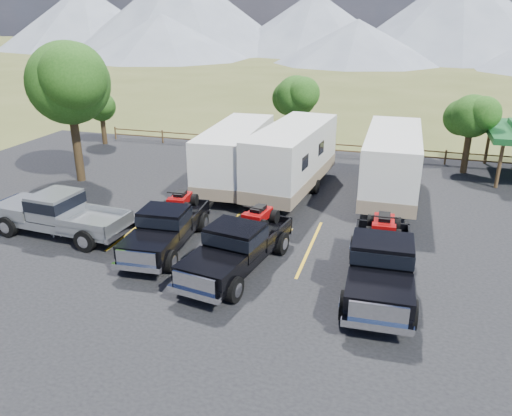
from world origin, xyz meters
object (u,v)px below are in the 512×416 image
(rig_right, at_px, (381,261))
(pickup_silver, at_px, (60,214))
(tree_big_nw, at_px, (68,83))
(rig_center, at_px, (239,245))
(trailer_center, at_px, (292,159))
(person_b, at_px, (58,216))
(rig_left, at_px, (167,225))
(person_a, at_px, (54,219))
(trailer_left, at_px, (235,156))
(trailer_right, at_px, (391,165))

(rig_right, relative_size, pickup_silver, 1.03)
(tree_big_nw, xyz_separation_m, rig_right, (17.50, -7.52, -4.49))
(rig_center, distance_m, pickup_silver, 8.46)
(rig_center, relative_size, trailer_center, 0.62)
(pickup_silver, height_order, person_b, pickup_silver)
(rig_right, xyz_separation_m, pickup_silver, (-13.65, 0.64, -0.07))
(tree_big_nw, height_order, trailer_center, tree_big_nw)
(tree_big_nw, height_order, rig_left, tree_big_nw)
(rig_left, bearing_deg, rig_right, -9.95)
(rig_left, relative_size, person_a, 3.72)
(rig_center, relative_size, trailer_left, 0.66)
(rig_right, xyz_separation_m, person_b, (-13.77, 0.64, -0.19))
(tree_big_nw, height_order, pickup_silver, tree_big_nw)
(tree_big_nw, relative_size, trailer_left, 0.80)
(tree_big_nw, bearing_deg, rig_left, -36.76)
(rig_center, xyz_separation_m, trailer_right, (5.08, 9.53, 0.85))
(tree_big_nw, xyz_separation_m, rig_center, (12.28, -7.59, -4.55))
(trailer_left, relative_size, trailer_center, 0.94)
(person_a, bearing_deg, trailer_right, -179.19)
(rig_center, height_order, rig_right, rig_right)
(rig_right, distance_m, person_b, 13.78)
(rig_right, height_order, person_b, rig_right)
(rig_left, bearing_deg, trailer_center, 62.95)
(rig_right, relative_size, person_a, 4.12)
(trailer_center, relative_size, person_b, 5.92)
(trailer_center, distance_m, pickup_silver, 11.84)
(rig_right, height_order, pickup_silver, rig_right)
(trailer_center, height_order, person_a, trailer_center)
(rig_center, height_order, trailer_left, trailer_left)
(rig_left, xyz_separation_m, trailer_right, (8.52, 8.54, 0.90))
(trailer_center, height_order, pickup_silver, trailer_center)
(rig_right, height_order, trailer_center, trailer_center)
(rig_center, distance_m, trailer_left, 9.61)
(rig_left, relative_size, trailer_right, 0.60)
(pickup_silver, bearing_deg, rig_left, 97.13)
(trailer_center, distance_m, person_b, 11.93)
(rig_right, height_order, trailer_left, trailer_left)
(person_b, bearing_deg, tree_big_nw, 81.30)
(rig_right, distance_m, person_a, 13.78)
(trailer_left, relative_size, person_a, 5.98)
(rig_right, bearing_deg, trailer_left, 131.10)
(person_a, bearing_deg, trailer_left, -154.79)
(trailer_right, relative_size, pickup_silver, 1.56)
(rig_right, relative_size, person_b, 3.82)
(tree_big_nw, bearing_deg, person_a, -62.39)
(trailer_left, bearing_deg, rig_right, -48.93)
(trailer_center, bearing_deg, rig_center, -84.34)
(trailer_left, height_order, trailer_center, trailer_center)
(tree_big_nw, distance_m, pickup_silver, 9.11)
(pickup_silver, bearing_deg, trailer_left, 151.84)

